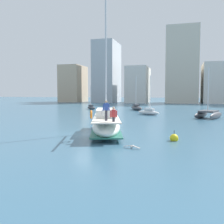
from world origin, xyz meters
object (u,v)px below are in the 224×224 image
object	(u,v)px
main_sailboat	(106,123)
moored_sloop_far	(91,107)
seagull	(132,146)
mooring_buoy	(174,138)
moored_catamaran	(148,112)
moored_cutter_left	(136,107)
moored_sloop_near	(208,114)

from	to	relation	value
main_sailboat	moored_sloop_far	distance (m)	35.30
seagull	mooring_buoy	bearing A→B (deg)	53.57
main_sailboat	moored_sloop_far	size ratio (longest dim) A/B	2.41
main_sailboat	moored_catamaran	xyz separation A→B (m)	(1.16, 20.84, -0.41)
moored_sloop_far	moored_cutter_left	size ratio (longest dim) A/B	0.74
main_sailboat	moored_sloop_near	distance (m)	20.16
moored_cutter_left	seagull	bearing A→B (deg)	-80.59
moored_cutter_left	mooring_buoy	size ratio (longest dim) A/B	7.79
moored_cutter_left	main_sailboat	bearing A→B (deg)	-84.97
main_sailboat	moored_cutter_left	bearing A→B (deg)	95.03
moored_sloop_far	mooring_buoy	size ratio (longest dim) A/B	5.73
moored_catamaran	seagull	distance (m)	26.35
seagull	mooring_buoy	size ratio (longest dim) A/B	1.27
moored_sloop_far	seagull	size ratio (longest dim) A/B	4.50
moored_catamaran	moored_sloop_near	bearing A→B (deg)	-20.94
moored_sloop_near	moored_sloop_far	world-z (taller)	moored_sloop_near
seagull	moored_catamaran	bearing A→B (deg)	94.87
moored_sloop_far	moored_cutter_left	bearing A→B (deg)	-2.74
main_sailboat	moored_sloop_far	xyz separation A→B (m)	(-13.32, 32.68, -0.47)
moored_sloop_near	moored_catamaran	size ratio (longest dim) A/B	1.12
moored_sloop_near	mooring_buoy	size ratio (longest dim) A/B	7.89
main_sailboat	mooring_buoy	xyz separation A→B (m)	(5.97, -1.93, -0.71)
seagull	mooring_buoy	world-z (taller)	mooring_buoy
main_sailboat	seagull	world-z (taller)	main_sailboat
seagull	main_sailboat	bearing A→B (deg)	122.10
moored_sloop_near	seagull	xyz separation A→B (m)	(-6.86, -22.77, -0.50)
seagull	moored_cutter_left	bearing A→B (deg)	99.41
moored_sloop_near	mooring_buoy	bearing A→B (deg)	-102.53
moored_catamaran	mooring_buoy	distance (m)	23.27
mooring_buoy	moored_cutter_left	bearing A→B (deg)	104.47
moored_catamaran	seagull	xyz separation A→B (m)	(2.24, -26.25, -0.37)
moored_cutter_left	mooring_buoy	bearing A→B (deg)	-75.53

